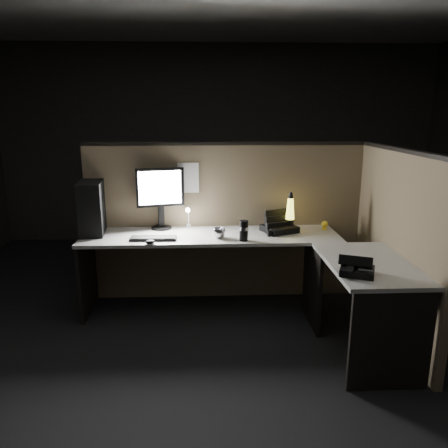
{
  "coord_description": "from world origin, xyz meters",
  "views": [
    {
      "loc": [
        -0.2,
        -3.19,
        1.8
      ],
      "look_at": [
        -0.04,
        0.35,
        0.89
      ],
      "focal_mm": 35.0,
      "sensor_mm": 36.0,
      "label": 1
    }
  ],
  "objects_px": {
    "monitor": "(160,192)",
    "desk_phone": "(356,267)",
    "pc_tower": "(92,207)",
    "keyboard": "(153,238)",
    "lava_lamp": "(290,215)"
  },
  "relations": [
    {
      "from": "lava_lamp",
      "to": "desk_phone",
      "type": "xyz_separation_m",
      "value": [
        0.24,
        -1.11,
        -0.1
      ]
    },
    {
      "from": "keyboard",
      "to": "desk_phone",
      "type": "bearing_deg",
      "value": -30.8
    },
    {
      "from": "pc_tower",
      "to": "monitor",
      "type": "relative_size",
      "value": 0.82
    },
    {
      "from": "monitor",
      "to": "desk_phone",
      "type": "distance_m",
      "value": 1.94
    },
    {
      "from": "keyboard",
      "to": "pc_tower",
      "type": "bearing_deg",
      "value": 156.48
    },
    {
      "from": "pc_tower",
      "to": "keyboard",
      "type": "height_order",
      "value": "pc_tower"
    },
    {
      "from": "monitor",
      "to": "desk_phone",
      "type": "xyz_separation_m",
      "value": [
        1.44,
        -1.27,
        -0.29
      ]
    },
    {
      "from": "desk_phone",
      "to": "keyboard",
      "type": "bearing_deg",
      "value": 171.25
    },
    {
      "from": "monitor",
      "to": "lava_lamp",
      "type": "distance_m",
      "value": 1.22
    },
    {
      "from": "pc_tower",
      "to": "desk_phone",
      "type": "height_order",
      "value": "pc_tower"
    },
    {
      "from": "pc_tower",
      "to": "desk_phone",
      "type": "relative_size",
      "value": 1.7
    },
    {
      "from": "pc_tower",
      "to": "monitor",
      "type": "height_order",
      "value": "monitor"
    },
    {
      "from": "pc_tower",
      "to": "keyboard",
      "type": "bearing_deg",
      "value": -30.9
    },
    {
      "from": "keyboard",
      "to": "lava_lamp",
      "type": "xyz_separation_m",
      "value": [
        1.23,
        0.22,
        0.14
      ]
    },
    {
      "from": "keyboard",
      "to": "monitor",
      "type": "bearing_deg",
      "value": 85.15
    }
  ]
}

